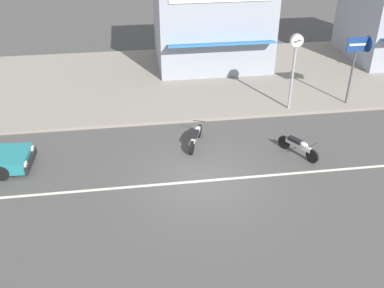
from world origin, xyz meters
name	(u,v)px	position (x,y,z in m)	size (l,w,h in m)	color
ground_plane	(204,181)	(0.00, 0.00, 0.00)	(160.00, 160.00, 0.00)	#4C4947
lane_centre_stripe	(204,181)	(0.00, 0.00, 0.00)	(50.40, 0.14, 0.01)	silver
kerb_strip	(175,80)	(0.00, 9.65, 0.07)	(68.00, 10.00, 0.15)	gray
motorcycle_0	(299,146)	(4.07, 1.24, 0.43)	(1.17, 1.73, 0.80)	black
motorcycle_1	(196,136)	(0.10, 2.65, 0.43)	(0.92, 1.90, 0.80)	black
street_clock	(295,55)	(5.00, 5.18, 2.82)	(0.60, 0.22, 3.64)	#9E9EA3
arrow_signboard	(367,47)	(8.51, 5.31, 2.97)	(1.36, 0.76, 3.36)	#4C4C51
shopfront_corner_warung	(212,21)	(2.40, 11.88, 2.60)	(6.47, 5.90, 4.89)	#999EA8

